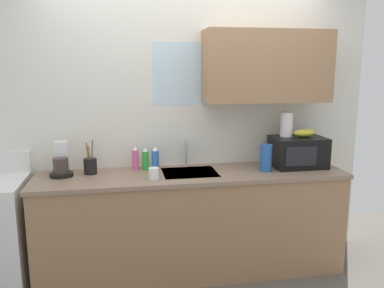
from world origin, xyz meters
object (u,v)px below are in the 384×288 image
(microwave, at_px, (298,152))
(dish_soap_bottle_pink, at_px, (135,159))
(mug_white, at_px, (154,174))
(cereal_canister, at_px, (266,158))
(coffee_maker, at_px, (61,163))
(banana_bunch, at_px, (304,133))
(utensil_crock, at_px, (90,166))
(dish_soap_bottle_blue, at_px, (155,159))
(paper_towel_roll, at_px, (286,124))
(dish_soap_bottle_green, at_px, (145,159))

(microwave, relative_size, dish_soap_bottle_pink, 2.16)
(mug_white, bearing_deg, dish_soap_bottle_pink, 112.62)
(dish_soap_bottle_pink, relative_size, cereal_canister, 0.92)
(coffee_maker, bearing_deg, banana_bunch, -1.59)
(microwave, bearing_deg, utensil_crock, 177.76)
(coffee_maker, bearing_deg, dish_soap_bottle_blue, 5.40)
(banana_bunch, height_order, dish_soap_bottle_pink, banana_bunch)
(banana_bunch, distance_m, paper_towel_roll, 0.18)
(cereal_canister, bearing_deg, microwave, 16.17)
(dish_soap_bottle_green, distance_m, utensil_crock, 0.47)
(coffee_maker, distance_m, cereal_canister, 1.72)
(dish_soap_bottle_green, height_order, utensil_crock, utensil_crock)
(paper_towel_roll, bearing_deg, microwave, -27.38)
(dish_soap_bottle_blue, relative_size, mug_white, 2.12)
(paper_towel_roll, height_order, mug_white, paper_towel_roll)
(microwave, distance_m, coffee_maker, 2.06)
(cereal_canister, bearing_deg, dish_soap_bottle_blue, 166.03)
(dish_soap_bottle_pink, xyz_separation_m, utensil_crock, (-0.38, -0.06, -0.03))
(microwave, relative_size, mug_white, 4.84)
(cereal_canister, height_order, utensil_crock, utensil_crock)
(microwave, xyz_separation_m, banana_bunch, (0.05, 0.00, 0.17))
(banana_bunch, bearing_deg, mug_white, -172.07)
(banana_bunch, relative_size, dish_soap_bottle_pink, 0.94)
(paper_towel_roll, relative_size, mug_white, 2.32)
(paper_towel_roll, distance_m, dish_soap_bottle_blue, 1.21)
(banana_bunch, distance_m, dish_soap_bottle_pink, 1.52)
(dish_soap_bottle_green, relative_size, cereal_canister, 0.86)
(coffee_maker, xyz_separation_m, cereal_canister, (1.72, -0.16, 0.01))
(utensil_crock, bearing_deg, dish_soap_bottle_pink, 9.05)
(mug_white, distance_m, utensil_crock, 0.58)
(dish_soap_bottle_green, distance_m, mug_white, 0.32)
(dish_soap_bottle_pink, bearing_deg, microwave, -5.21)
(utensil_crock, bearing_deg, cereal_canister, -6.52)
(dish_soap_bottle_green, bearing_deg, dish_soap_bottle_blue, 8.90)
(banana_bunch, xyz_separation_m, dish_soap_bottle_green, (-1.41, 0.12, -0.21))
(microwave, xyz_separation_m, dish_soap_bottle_green, (-1.36, 0.12, -0.04))
(microwave, height_order, mug_white, microwave)
(dish_soap_bottle_pink, relative_size, mug_white, 2.24)
(dish_soap_bottle_blue, bearing_deg, dish_soap_bottle_green, -171.10)
(dish_soap_bottle_blue, xyz_separation_m, dish_soap_bottle_green, (-0.09, -0.01, -0.00))
(microwave, distance_m, dish_soap_bottle_green, 1.37)
(dish_soap_bottle_green, height_order, cereal_canister, cereal_canister)
(microwave, height_order, dish_soap_bottle_pink, microwave)
(paper_towel_roll, height_order, dish_soap_bottle_blue, paper_towel_roll)
(coffee_maker, height_order, dish_soap_bottle_green, coffee_maker)
(microwave, xyz_separation_m, utensil_crock, (-1.83, 0.07, -0.06))
(banana_bunch, bearing_deg, dish_soap_bottle_pink, 175.03)
(paper_towel_roll, xyz_separation_m, mug_white, (-1.21, -0.24, -0.33))
(paper_towel_roll, height_order, dish_soap_bottle_green, paper_towel_roll)
(coffee_maker, bearing_deg, dish_soap_bottle_green, 4.96)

